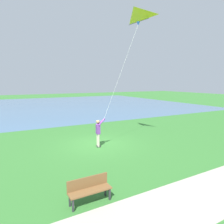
{
  "coord_description": "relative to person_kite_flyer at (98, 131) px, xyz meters",
  "views": [
    {
      "loc": [
        12.07,
        -5.46,
        4.12
      ],
      "look_at": [
        0.22,
        0.87,
        2.14
      ],
      "focal_mm": 32.95,
      "sensor_mm": 36.0,
      "label": 1
    }
  ],
  "objects": [
    {
      "name": "ground_plane",
      "position": [
        -0.45,
        0.23,
        -1.05
      ],
      "size": [
        120.0,
        120.0,
        0.0
      ],
      "primitive_type": "plane",
      "color": "#33702D"
    },
    {
      "name": "lake_water",
      "position": [
        -25.0,
        4.23,
        -1.04
      ],
      "size": [
        36.0,
        44.0,
        0.01
      ],
      "primitive_type": "cube",
      "color": "#476B8E",
      "rests_on": "ground"
    },
    {
      "name": "walkway_path",
      "position": [
        6.98,
        2.23,
        -1.04
      ],
      "size": [
        3.3,
        32.05,
        0.02
      ],
      "primitive_type": "cube",
      "rotation": [
        0.0,
        0.0,
        0.03
      ],
      "color": "#ADA393",
      "rests_on": "ground"
    },
    {
      "name": "person_kite_flyer",
      "position": [
        0.0,
        0.0,
        0.0
      ],
      "size": [
        0.52,
        0.62,
        1.83
      ],
      "color": "#232328",
      "rests_on": "ground"
    },
    {
      "name": "flying_kite",
      "position": [
        0.51,
        2.23,
        7.04
      ],
      "size": [
        1.99,
        2.4,
        6.75
      ],
      "color": "yellow"
    },
    {
      "name": "park_bench_near_walkway",
      "position": [
        5.45,
        -2.81,
        -0.54
      ],
      "size": [
        0.48,
        1.51,
        0.88
      ],
      "color": "brown",
      "rests_on": "ground"
    }
  ]
}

